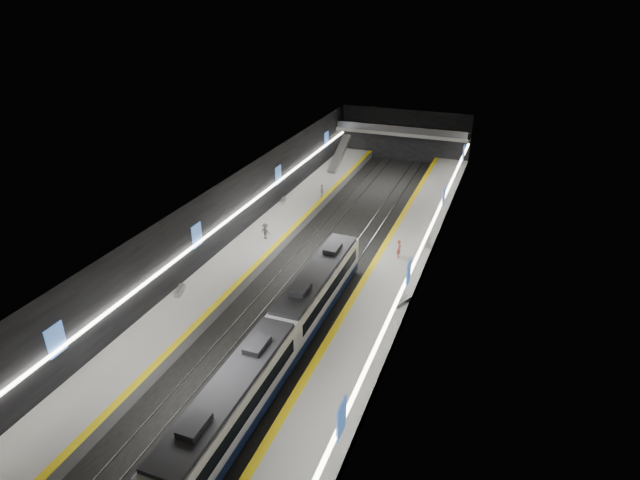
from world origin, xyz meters
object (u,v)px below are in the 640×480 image
at_px(bench_right_far, 428,243).
at_px(passenger_left_a, 322,191).
at_px(bench_left_near, 180,291).
at_px(bench_left_far, 283,201).
at_px(bench_right_near, 403,302).
at_px(passenger_right_a, 399,249).
at_px(escalator, 340,153).
at_px(passenger_left_b, 266,231).
at_px(train, 281,337).

bearing_deg(bench_right_far, passenger_left_a, 144.07).
bearing_deg(bench_left_near, bench_left_far, 73.76).
bearing_deg(passenger_left_a, bench_right_near, 31.31).
xyz_separation_m(bench_right_far, passenger_left_a, (-15.10, 8.76, 0.60)).
bearing_deg(bench_left_far, passenger_right_a, -38.22).
distance_m(bench_left_near, bench_right_far, 25.44).
distance_m(bench_left_near, bench_left_far, 22.53).
xyz_separation_m(escalator, bench_right_far, (17.00, -21.25, -1.68)).
relative_size(bench_right_far, passenger_left_b, 1.05).
height_order(bench_right_far, passenger_left_a, passenger_left_a).
relative_size(bench_right_near, passenger_left_a, 1.10).
height_order(bench_left_far, bench_right_near, bench_right_near).
xyz_separation_m(bench_right_near, bench_right_far, (0.00, 12.02, -0.00)).
bearing_deg(escalator, passenger_right_a, -59.60).
height_order(train, escalator, escalator).
bearing_deg(bench_right_far, bench_left_near, -143.32).
bearing_deg(train, escalator, 103.19).
distance_m(train, escalator, 43.82).
relative_size(bench_right_near, passenger_left_b, 1.05).
xyz_separation_m(passenger_right_a, passenger_left_b, (-14.16, -0.82, -0.09)).
xyz_separation_m(passenger_right_a, passenger_left_a, (-12.84, 12.64, -0.13)).
relative_size(bench_left_far, passenger_left_a, 0.98).
bearing_deg(escalator, passenger_left_a, -81.36).
bearing_deg(passenger_left_a, passenger_left_b, -10.32).
bearing_deg(train, bench_left_far, 114.11).
relative_size(bench_left_far, bench_right_near, 0.89).
distance_m(bench_left_far, passenger_right_a, 19.11).
distance_m(escalator, bench_right_far, 27.26).
height_order(escalator, passenger_right_a, escalator).
relative_size(train, passenger_left_b, 17.36).
relative_size(escalator, passenger_left_b, 4.62).
relative_size(bench_left_far, bench_right_far, 0.89).
bearing_deg(bench_right_near, passenger_left_b, -179.65).
bearing_deg(bench_right_near, escalator, 141.43).
relative_size(train, escalator, 3.76).
relative_size(bench_right_far, passenger_left_a, 1.10).
xyz_separation_m(bench_left_near, passenger_right_a, (16.50, 13.31, 0.75)).
xyz_separation_m(train, passenger_left_b, (-9.42, 16.71, -0.33)).
distance_m(train, bench_left_far, 29.33).
xyz_separation_m(bench_left_far, bench_right_far, (18.98, -5.34, 0.02)).
distance_m(bench_left_far, passenger_left_a, 5.20).
distance_m(bench_left_far, bench_right_far, 19.71).
xyz_separation_m(escalator, bench_left_near, (-1.76, -38.43, -1.69)).
height_order(escalator, bench_right_far, escalator).
xyz_separation_m(bench_left_near, bench_right_near, (18.76, 5.17, 0.01)).
relative_size(bench_left_near, passenger_left_b, 1.01).
height_order(bench_right_near, bench_right_far, same).
relative_size(passenger_right_a, passenger_left_a, 1.16).
xyz_separation_m(bench_left_far, bench_right_near, (18.98, -17.36, 0.02)).
xyz_separation_m(bench_right_far, passenger_right_a, (-2.26, -3.88, 0.74)).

